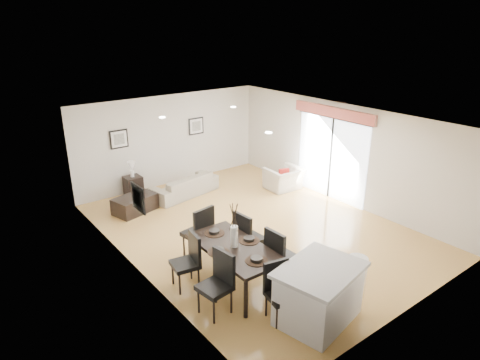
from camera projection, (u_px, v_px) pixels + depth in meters
ground at (254, 229)px, 10.32m from camera, size 8.00×8.00×0.00m
wall_back at (170, 140)px, 12.81m from camera, size 6.00×0.04×2.70m
wall_front at (413, 244)px, 6.88m from camera, size 6.00×0.04×2.70m
wall_left at (133, 210)px, 8.14m from camera, size 0.04×8.00×2.70m
wall_right at (341, 153)px, 11.56m from camera, size 0.04×8.00×2.70m
ceiling at (256, 119)px, 9.37m from camera, size 6.00×8.00×0.02m
sofa at (184, 185)px, 12.22m from camera, size 2.15×1.15×0.59m
armchair at (284, 179)px, 12.64m from camera, size 1.05×0.93×0.65m
courtyard_plant_a at (429, 176)px, 12.78m from camera, size 0.75×0.69×0.70m
courtyard_plant_b at (362, 161)px, 14.18m from camera, size 0.44×0.44×0.68m
dining_table at (234, 250)px, 7.93m from camera, size 1.00×1.96×0.81m
dining_chair_wnear at (219, 279)px, 7.23m from camera, size 0.56×0.56×1.12m
dining_chair_wfar at (189, 258)px, 7.94m from camera, size 0.55×0.55×1.07m
dining_chair_enear at (279, 254)px, 7.99m from camera, size 0.53×0.53×1.14m
dining_chair_efar at (247, 235)px, 8.72m from camera, size 0.54×0.54×1.12m
dining_chair_head at (279, 287)px, 7.10m from camera, size 0.54×0.54×1.02m
dining_chair_foot at (200, 230)px, 8.86m from camera, size 0.60×0.60×1.17m
vase at (234, 229)px, 7.78m from camera, size 1.11×1.70×0.86m
coffee_table at (135, 204)px, 11.17m from camera, size 1.21×0.90×0.43m
side_table at (133, 187)px, 12.10m from camera, size 0.46×0.46×0.60m
table_lamp at (132, 167)px, 11.90m from camera, size 0.23×0.23×0.44m
cushion at (284, 174)px, 12.45m from camera, size 0.32×0.18×0.30m
kitchen_island at (319, 294)px, 7.06m from camera, size 1.61×1.35×0.99m
bar_stool at (357, 264)px, 7.55m from camera, size 0.37×0.37×0.82m
framed_print_back_left at (119, 139)px, 11.77m from camera, size 0.52×0.04×0.52m
framed_print_back_right at (196, 126)px, 13.20m from camera, size 0.52×0.04×0.52m
framed_print_left_wall at (138, 198)px, 7.90m from camera, size 0.04×0.52×0.52m
sliding_door at (332, 140)px, 11.64m from camera, size 0.12×2.70×2.57m
courtyard at (382, 142)px, 14.15m from camera, size 6.00×6.00×2.00m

